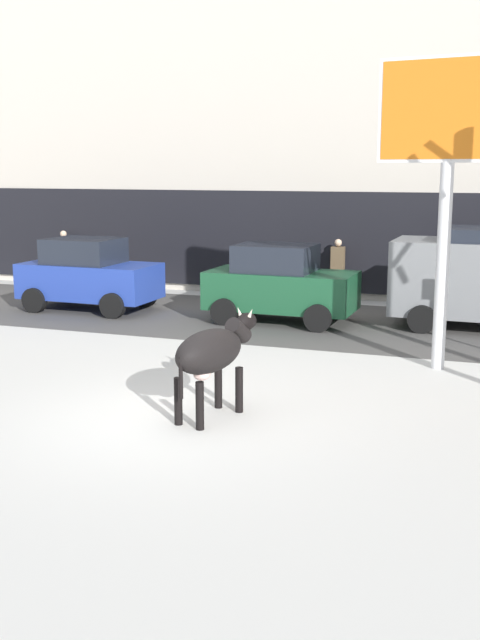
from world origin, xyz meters
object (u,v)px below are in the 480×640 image
Objects in this scene: billboard at (449,129)px; car_blue_hatchback at (89,275)px; car_darkgreen_hatchback at (280,284)px; pedestrian_near_billboard at (338,270)px; cow_black at (212,352)px; pedestrian_by_cars at (64,258)px.

car_blue_hatchback is at bearing 160.98° from billboard.
billboard is at bearing -19.02° from car_blue_hatchback.
car_darkgreen_hatchback reaches higher than pedestrian_near_billboard.
car_darkgreen_hatchback is at bearing 98.93° from cow_black.
cow_black is at bearing -87.33° from pedestrian_near_billboard.
car_darkgreen_hatchback is 2.04× the size of pedestrian_near_billboard.
pedestrian_near_billboard is (5.81, 3.43, -0.05)m from car_blue_hatchback.
cow_black is 7.44m from car_darkgreen_hatchback.
pedestrian_near_billboard is (0.66, 3.31, -0.05)m from car_darkgreen_hatchback.
car_blue_hatchback is 4.48m from pedestrian_by_cars.
pedestrian_by_cars is (-9.18, 10.66, -0.11)m from cow_black.
car_darkgreen_hatchback is at bearing 1.31° from car_blue_hatchback.
car_blue_hatchback is 6.74m from pedestrian_near_billboard.
cow_black is 0.35× the size of billboard.
cow_black is 0.55× the size of car_blue_hatchback.
billboard is at bearing -39.14° from car_darkgreen_hatchback.
billboard reaches higher than pedestrian_near_billboard.
pedestrian_near_billboard is 1.00× the size of pedestrian_by_cars.
cow_black is 14.07m from pedestrian_by_cars.
billboard reaches higher than car_darkgreen_hatchback.
pedestrian_by_cars is (-12.05, 6.59, -3.43)m from billboard.
pedestrian_by_cars is (-8.68, 0.00, 0.00)m from pedestrian_near_billboard.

